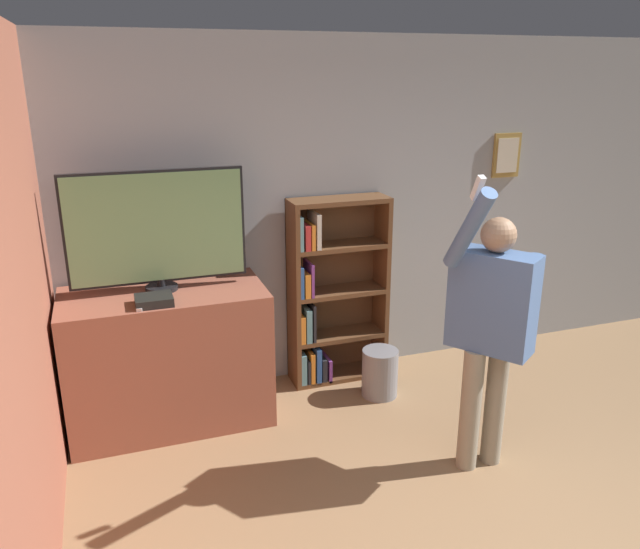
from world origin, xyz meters
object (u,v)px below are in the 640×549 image
object	(u,v)px
game_console	(154,300)
person	(491,321)
television	(157,230)
bookshelf	(329,296)
waste_bin	(380,373)

from	to	relation	value
game_console	person	xyz separation A→B (m)	(1.89, -0.99, -0.02)
television	person	size ratio (longest dim) A/B	0.62
person	game_console	bearing A→B (deg)	-152.39
bookshelf	person	xyz separation A→B (m)	(0.51, -1.45, 0.29)
television	bookshelf	xyz separation A→B (m)	(1.30, 0.19, -0.70)
television	waste_bin	world-z (taller)	television
television	waste_bin	bearing A→B (deg)	-8.00
bookshelf	person	distance (m)	1.56
bookshelf	person	size ratio (longest dim) A/B	0.78
game_console	television	bearing A→B (deg)	74.48
bookshelf	waste_bin	distance (m)	0.72
game_console	bookshelf	size ratio (longest dim) A/B	0.16
waste_bin	person	bearing A→B (deg)	-77.35
game_console	waste_bin	world-z (taller)	game_console
waste_bin	game_console	bearing A→B (deg)	-178.19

